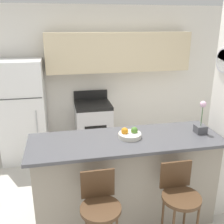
{
  "coord_description": "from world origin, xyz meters",
  "views": [
    {
      "loc": [
        -0.68,
        -2.51,
        2.24
      ],
      "look_at": [
        0.0,
        0.77,
        1.1
      ],
      "focal_mm": 42.0,
      "sensor_mm": 36.0,
      "label": 1
    }
  ],
  "objects_px": {
    "stove_range": "(93,127)",
    "orchid_vase": "(201,124)",
    "bar_stool_right": "(179,197)",
    "bar_stool_left": "(100,208)",
    "refrigerator": "(23,111)",
    "fruit_bowl": "(130,134)"
  },
  "relations": [
    {
      "from": "orchid_vase",
      "to": "refrigerator",
      "type": "bearing_deg",
      "value": 139.44
    },
    {
      "from": "bar_stool_right",
      "to": "orchid_vase",
      "type": "distance_m",
      "value": 0.89
    },
    {
      "from": "orchid_vase",
      "to": "fruit_bowl",
      "type": "distance_m",
      "value": 0.83
    },
    {
      "from": "bar_stool_left",
      "to": "bar_stool_right",
      "type": "relative_size",
      "value": 1.0
    },
    {
      "from": "orchid_vase",
      "to": "fruit_bowl",
      "type": "relative_size",
      "value": 1.51
    },
    {
      "from": "refrigerator",
      "to": "stove_range",
      "type": "distance_m",
      "value": 1.24
    },
    {
      "from": "bar_stool_right",
      "to": "fruit_bowl",
      "type": "relative_size",
      "value": 3.9
    },
    {
      "from": "stove_range",
      "to": "bar_stool_left",
      "type": "distance_m",
      "value": 2.46
    },
    {
      "from": "stove_range",
      "to": "orchid_vase",
      "type": "distance_m",
      "value": 2.24
    },
    {
      "from": "refrigerator",
      "to": "stove_range",
      "type": "relative_size",
      "value": 1.59
    },
    {
      "from": "bar_stool_right",
      "to": "refrigerator",
      "type": "bearing_deg",
      "value": 124.93
    },
    {
      "from": "bar_stool_right",
      "to": "fruit_bowl",
      "type": "xyz_separation_m",
      "value": [
        -0.34,
        0.6,
        0.43
      ]
    },
    {
      "from": "stove_range",
      "to": "fruit_bowl",
      "type": "xyz_separation_m",
      "value": [
        0.16,
        -1.84,
        0.63
      ]
    },
    {
      "from": "bar_stool_right",
      "to": "fruit_bowl",
      "type": "height_order",
      "value": "fruit_bowl"
    },
    {
      "from": "refrigerator",
      "to": "fruit_bowl",
      "type": "relative_size",
      "value": 6.78
    },
    {
      "from": "bar_stool_left",
      "to": "orchid_vase",
      "type": "bearing_deg",
      "value": 23.97
    },
    {
      "from": "bar_stool_right",
      "to": "bar_stool_left",
      "type": "bearing_deg",
      "value": 180.0
    },
    {
      "from": "refrigerator",
      "to": "fruit_bowl",
      "type": "distance_m",
      "value": 2.27
    },
    {
      "from": "bar_stool_left",
      "to": "fruit_bowl",
      "type": "height_order",
      "value": "fruit_bowl"
    },
    {
      "from": "orchid_vase",
      "to": "fruit_bowl",
      "type": "height_order",
      "value": "orchid_vase"
    },
    {
      "from": "bar_stool_left",
      "to": "fruit_bowl",
      "type": "xyz_separation_m",
      "value": [
        0.43,
        0.6,
        0.43
      ]
    },
    {
      "from": "stove_range",
      "to": "bar_stool_right",
      "type": "relative_size",
      "value": 1.1
    }
  ]
}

